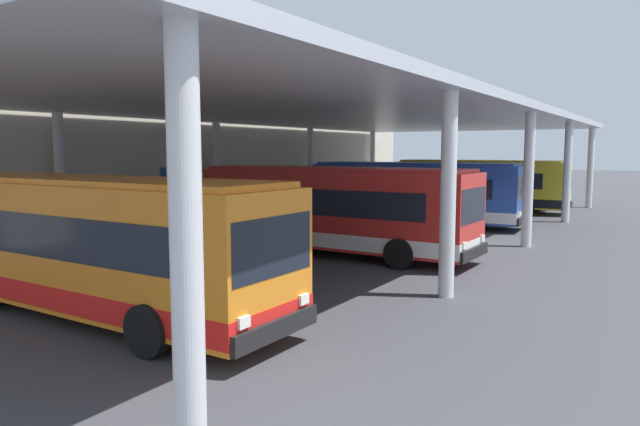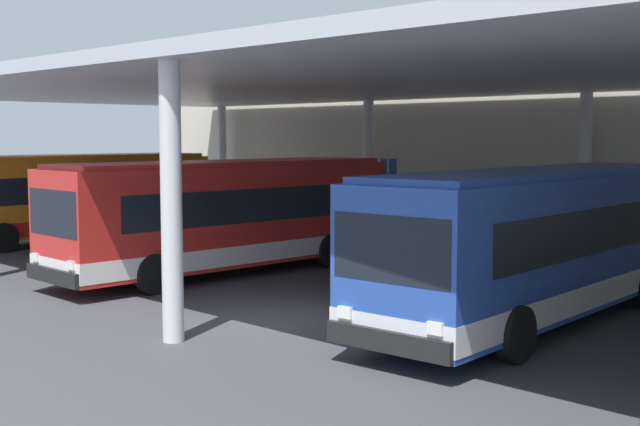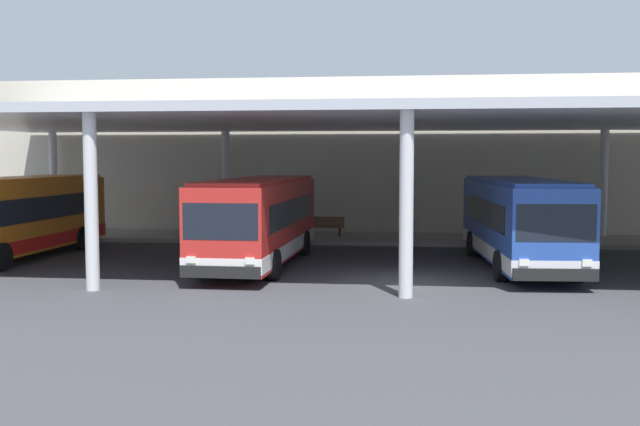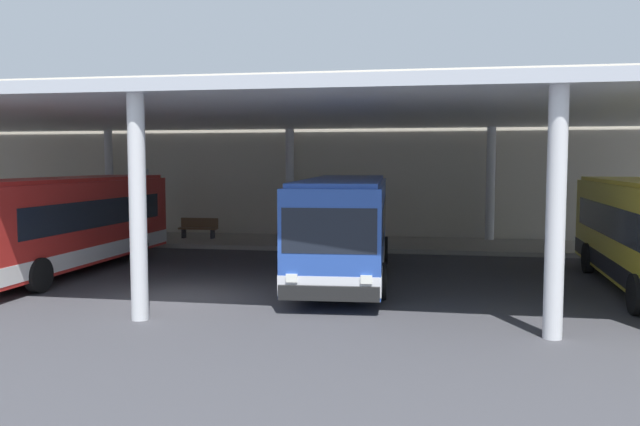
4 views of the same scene
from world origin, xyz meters
name	(u,v)px [view 1 (image 1 of 4)]	position (x,y,z in m)	size (l,w,h in m)	color
ground_plane	(464,241)	(0.00, 0.00, 0.00)	(200.00, 200.00, 0.00)	#3D3D42
platform_kerb	(243,221)	(0.00, 11.75, 0.09)	(42.00, 4.50, 0.18)	gray
station_building_facade	(196,146)	(0.00, 15.00, 4.00)	(48.00, 1.60, 8.00)	beige
canopy_shelter	(349,117)	(0.00, 5.50, 5.29)	(40.00, 17.00, 5.55)	silver
bus_nearest_bay	(91,244)	(-15.12, 3.83, 1.66)	(2.82, 10.56, 3.17)	orange
bus_second_bay	(333,209)	(-5.38, 3.17, 1.66)	(2.86, 10.57, 3.17)	red
bus_middle_bay	(414,192)	(3.96, 3.87, 1.66)	(3.21, 10.67, 3.17)	#284CA8
bus_far_bay	(479,184)	(12.97, 3.20, 1.66)	(2.99, 10.61, 3.17)	yellow
bench_waiting	(188,218)	(-3.95, 11.82, 0.66)	(1.80, 0.45, 0.92)	brown
banner_sign	(167,193)	(-6.03, 10.94, 1.98)	(0.70, 0.12, 3.20)	#B2B2B7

